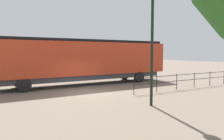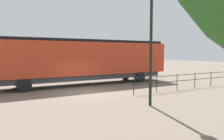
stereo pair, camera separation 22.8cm
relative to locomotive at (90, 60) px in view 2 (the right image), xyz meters
The scene contains 4 objects.
ground_plane 4.96m from the locomotive, 26.22° to the right, with size 120.00×120.00×0.00m, color #756656.
locomotive is the anchor object (origin of this frame).
lamp_post 9.67m from the locomotive, ahead, with size 0.54×0.54×6.46m.
platform_fence 8.75m from the locomotive, 42.51° to the left, with size 0.05×10.72×1.28m.
Camera 2 is at (14.85, -6.44, 2.98)m, focal length 34.77 mm.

